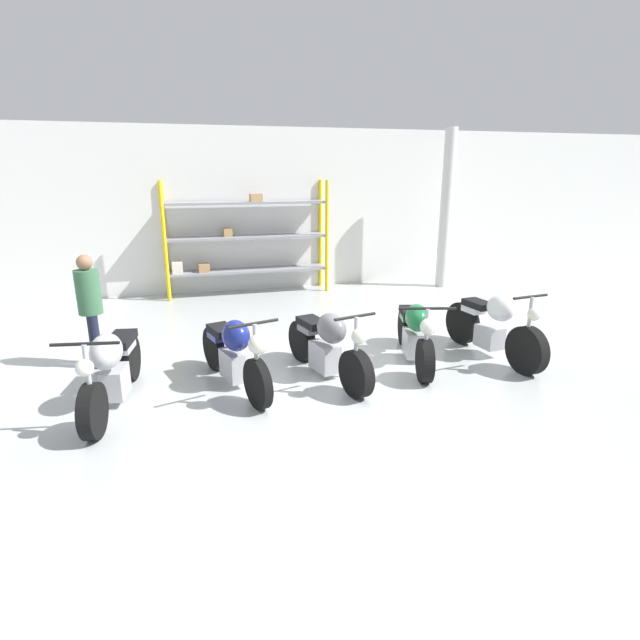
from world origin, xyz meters
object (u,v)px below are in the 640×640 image
Objects in this scene: motorcycle_blue at (234,352)px; motorcycle_green at (415,332)px; motorcycle_grey at (327,345)px; person_browsing at (90,302)px; motorcycle_silver at (112,367)px; shelving_rack at (243,238)px; motorcycle_white at (493,327)px.

motorcycle_blue is 0.98× the size of motorcycle_green.
motorcycle_green is at bearing 84.32° from motorcycle_grey.
motorcycle_green is at bearing 151.60° from person_browsing.
motorcycle_green is at bearing 103.63° from motorcycle_silver.
shelving_rack is 5.94m from motorcycle_white.
motorcycle_white is at bearing 77.65° from motorcycle_grey.
motorcycle_white is at bearing 101.19° from motorcycle_silver.
person_browsing reaches higher than motorcycle_white.
motorcycle_blue reaches higher than motorcycle_silver.
motorcycle_blue is 0.96× the size of motorcycle_white.
shelving_rack reaches higher than motorcycle_white.
shelving_rack is 1.82× the size of motorcycle_blue.
motorcycle_grey is (1.22, 0.01, -0.03)m from motorcycle_blue.
motorcycle_grey is at bearing -85.25° from shelving_rack.
motorcycle_silver is 1.06× the size of motorcycle_grey.
motorcycle_silver is 1.07× the size of motorcycle_blue.
motorcycle_green is (2.59, 0.21, -0.03)m from motorcycle_blue.
motorcycle_white is at bearing 98.74° from motorcycle_green.
person_browsing is (-1.81, 1.28, 0.45)m from motorcycle_blue.
person_browsing reaches higher than motorcycle_green.
shelving_rack is 5.32m from motorcycle_green.
shelving_rack reaches higher than motorcycle_green.
person_browsing reaches higher than motorcycle_silver.
motorcycle_white is (2.99, -5.07, -0.77)m from shelving_rack.
shelving_rack is at bearing -145.21° from motorcycle_green.
person_browsing is at bearing -155.48° from motorcycle_silver.
motorcycle_silver is 2.65m from motorcycle_grey.
motorcycle_blue is 2.26m from person_browsing.
motorcycle_silver is 1.03× the size of motorcycle_white.
motorcycle_white reaches higher than motorcycle_blue.
shelving_rack is 1.79× the size of motorcycle_grey.
motorcycle_blue is at bearing -95.33° from motorcycle_white.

